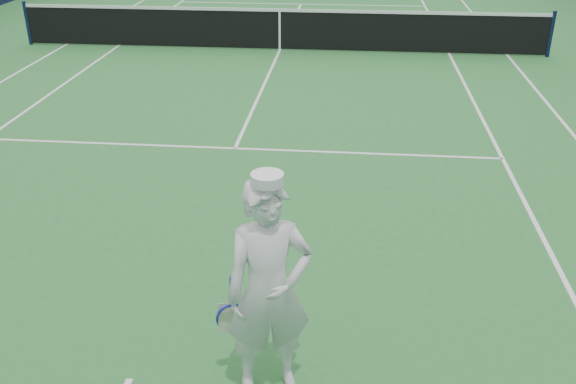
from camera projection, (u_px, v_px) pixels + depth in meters
The scene contains 4 objects.
ground at pixel (280, 50), 15.80m from camera, with size 80.00×80.00×0.00m, color #2A7031.
court_markings at pixel (280, 50), 15.80m from camera, with size 11.03×23.83×0.01m.
tennis_net at pixel (280, 28), 15.55m from camera, with size 12.88×0.09×1.07m.
tennis_player at pixel (269, 291), 4.98m from camera, with size 0.88×0.65×1.96m.
Camera 1 is at (1.76, -15.62, 3.85)m, focal length 40.00 mm.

